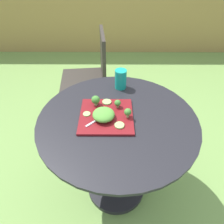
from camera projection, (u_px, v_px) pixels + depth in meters
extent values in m
plane|color=#70994C|center=(116.00, 187.00, 1.63)|extent=(12.00, 12.00, 0.00)
cube|color=#9E7F47|center=(115.00, 6.00, 3.12)|extent=(8.00, 0.08, 1.45)
cylinder|color=black|center=(118.00, 119.00, 1.15)|extent=(0.91, 0.91, 0.02)
cylinder|color=black|center=(117.00, 157.00, 1.38)|extent=(0.06, 0.06, 0.69)
cylinder|color=black|center=(116.00, 185.00, 1.62)|extent=(0.44, 0.44, 0.04)
cube|color=#332D28|center=(84.00, 80.00, 2.03)|extent=(0.48, 0.48, 0.03)
cube|color=#332D28|center=(103.00, 57.00, 1.89)|extent=(0.07, 0.42, 0.45)
cylinder|color=#332D28|center=(70.00, 89.00, 2.30)|extent=(0.02, 0.02, 0.43)
cylinder|color=#332D28|center=(67.00, 109.00, 2.03)|extent=(0.02, 0.02, 0.43)
cylinder|color=#332D28|center=(101.00, 87.00, 2.33)|extent=(0.02, 0.02, 0.43)
cylinder|color=#332D28|center=(103.00, 107.00, 2.05)|extent=(0.02, 0.02, 0.43)
cube|color=maroon|center=(106.00, 116.00, 1.15)|extent=(0.30, 0.30, 0.01)
cylinder|color=#149989|center=(121.00, 79.00, 1.34)|extent=(0.08, 0.08, 0.13)
cylinder|color=#118275|center=(121.00, 82.00, 1.35)|extent=(0.07, 0.07, 0.09)
cube|color=silver|center=(94.00, 122.00, 1.10)|extent=(0.09, 0.08, 0.00)
cube|color=silver|center=(105.00, 115.00, 1.14)|extent=(0.05, 0.05, 0.00)
ellipsoid|color=#519338|center=(104.00, 115.00, 1.11)|extent=(0.12, 0.12, 0.05)
cylinder|color=#99B770|center=(128.00, 116.00, 1.13)|extent=(0.01, 0.01, 0.02)
sphere|color=#427F33|center=(128.00, 112.00, 1.11)|extent=(0.04, 0.04, 0.04)
cylinder|color=#99B770|center=(117.00, 106.00, 1.19)|extent=(0.01, 0.01, 0.01)
sphere|color=#427F33|center=(118.00, 103.00, 1.18)|extent=(0.04, 0.04, 0.04)
cylinder|color=#99B770|center=(96.00, 104.00, 1.21)|extent=(0.02, 0.02, 0.02)
sphere|color=#427F33|center=(96.00, 100.00, 1.19)|extent=(0.05, 0.05, 0.05)
cylinder|color=#8EB766|center=(87.00, 114.00, 1.15)|extent=(0.04, 0.04, 0.01)
cylinder|color=#8EB766|center=(119.00, 125.00, 1.07)|extent=(0.05, 0.05, 0.01)
cylinder|color=#8EB766|center=(107.00, 102.00, 1.23)|extent=(0.05, 0.05, 0.01)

